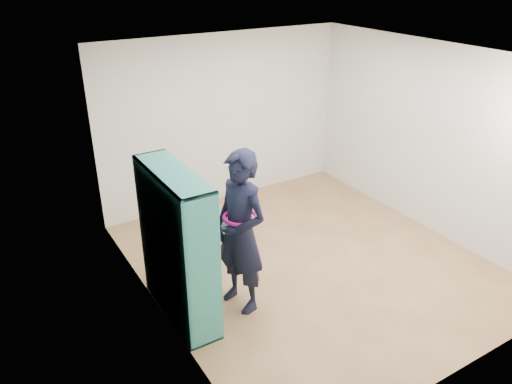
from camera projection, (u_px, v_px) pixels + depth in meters
floor at (309, 261)px, 6.45m from camera, size 4.50×4.50×0.00m
ceiling at (320, 56)px, 5.33m from camera, size 4.50×4.50×0.00m
wall_left at (154, 209)px, 4.95m from camera, size 0.02×4.50×2.60m
wall_right at (430, 139)px, 6.83m from camera, size 0.02×4.50×2.60m
wall_back at (224, 120)px, 7.63m from camera, size 4.00×0.02×2.60m
wall_front at (479, 257)px, 4.16m from camera, size 4.00×0.02×2.60m
bookshelf at (175, 250)px, 5.18m from camera, size 0.37×1.26×1.68m
person at (241, 233)px, 5.28m from camera, size 0.59×0.76×1.84m
smartphone at (225, 224)px, 5.19m from camera, size 0.05×0.11×0.15m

